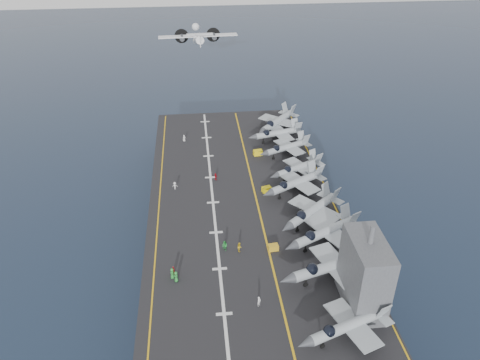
{
  "coord_description": "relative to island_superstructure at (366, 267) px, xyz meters",
  "views": [
    {
      "loc": [
        -8.81,
        -79.48,
        64.65
      ],
      "look_at": [
        0.0,
        4.0,
        13.0
      ],
      "focal_mm": 35.0,
      "sensor_mm": 36.0,
      "label": 1
    }
  ],
  "objects": [
    {
      "name": "crew_8",
      "position": [
        -28.23,
        7.84,
        -6.52
      ],
      "size": [
        0.89,
        1.24,
        1.95
      ],
      "primitive_type": "imported",
      "color": "#268C33",
      "rests_on": "flight_deck"
    },
    {
      "name": "crew_6",
      "position": [
        -15.54,
        1.11,
        -6.6
      ],
      "size": [
        1.27,
        1.27,
        1.8
      ],
      "primitive_type": "imported",
      "color": "silver",
      "rests_on": "flight_deck"
    },
    {
      "name": "crew_3",
      "position": [
        -28.81,
        35.94,
        -6.63
      ],
      "size": [
        1.08,
        0.75,
        1.73
      ],
      "primitive_type": "imported",
      "color": "silver",
      "rests_on": "flight_deck"
    },
    {
      "name": "crew_4",
      "position": [
        -19.89,
        38.84,
        -6.65
      ],
      "size": [
        1.13,
        1.23,
        1.71
      ],
      "primitive_type": "imported",
      "color": "#AB0913",
      "rests_on": "flight_deck"
    },
    {
      "name": "fighter_jet_6",
      "position": [
        -2.19,
        48.35,
        -5.13
      ],
      "size": [
        16.24,
        14.01,
        4.75
      ],
      "primitive_type": null,
      "color": "#8F969F",
      "rests_on": "flight_deck"
    },
    {
      "name": "fighter_jet_1",
      "position": [
        -3.06,
        5.81,
        -4.63
      ],
      "size": [
        19.05,
        15.4,
        5.74
      ],
      "primitive_type": null,
      "color": "#A0A9B2",
      "rests_on": "flight_deck"
    },
    {
      "name": "landing_centerline",
      "position": [
        -21.0,
        30.0,
        -7.48
      ],
      "size": [
        0.5,
        90.0,
        0.02
      ],
      "primitive_type": "cube",
      "color": "silver",
      "rests_on": "flight_deck"
    },
    {
      "name": "crew_5",
      "position": [
        -26.75,
        58.63,
        -6.64
      ],
      "size": [
        1.24,
        1.09,
        1.73
      ],
      "primitive_type": "imported",
      "color": "silver",
      "rests_on": "flight_deck"
    },
    {
      "name": "crew_1",
      "position": [
        -28.65,
        9.51,
        -6.67
      ],
      "size": [
        0.77,
        1.06,
        1.66
      ],
      "primitive_type": "imported",
      "color": "#B21919",
      "rests_on": "flight_deck"
    },
    {
      "name": "ground",
      "position": [
        -15.0,
        30.0,
        -17.9
      ],
      "size": [
        500.0,
        500.0,
        0.0
      ],
      "primitive_type": "plane",
      "color": "#142135",
      "rests_on": "ground"
    },
    {
      "name": "fighter_jet_3",
      "position": [
        -2.4,
        21.55,
        -4.75
      ],
      "size": [
        18.97,
        18.26,
        5.51
      ],
      "primitive_type": null,
      "color": "gray",
      "rests_on": "flight_deck"
    },
    {
      "name": "hull",
      "position": [
        -15.0,
        30.0,
        -12.9
      ],
      "size": [
        36.0,
        90.0,
        10.0
      ],
      "primitive_type": "cube",
      "color": "#56595E",
      "rests_on": "ground"
    },
    {
      "name": "tow_cart_b",
      "position": [
        -9.43,
        32.94,
        -6.93
      ],
      "size": [
        2.18,
        1.75,
        1.13
      ],
      "primitive_type": null,
      "color": "#D1BB0A",
      "rests_on": "flight_deck"
    },
    {
      "name": "fighter_jet_2",
      "position": [
        -1.7,
        14.78,
        -4.74
      ],
      "size": [
        18.93,
        16.56,
        5.51
      ],
      "primitive_type": null,
      "color": "#99A0AA",
      "rests_on": "flight_deck"
    },
    {
      "name": "foul_line",
      "position": [
        -12.0,
        30.0,
        -7.48
      ],
      "size": [
        0.35,
        90.0,
        0.02
      ],
      "primitive_type": "cube",
      "color": "gold",
      "rests_on": "flight_deck"
    },
    {
      "name": "crew_0",
      "position": [
        -28.87,
        8.68,
        -6.52
      ],
      "size": [
        0.89,
        1.24,
        1.95
      ],
      "primitive_type": "imported",
      "color": "#268C33",
      "rests_on": "flight_deck"
    },
    {
      "name": "deck_edge_stbd",
      "position": [
        3.5,
        30.0,
        -7.48
      ],
      "size": [
        0.25,
        90.0,
        0.02
      ],
      "primitive_type": "cube",
      "color": "gold",
      "rests_on": "flight_deck"
    },
    {
      "name": "deck_edge_port",
      "position": [
        -32.0,
        30.0,
        -7.48
      ],
      "size": [
        0.25,
        90.0,
        0.02
      ],
      "primitive_type": "cube",
      "color": "gold",
      "rests_on": "flight_deck"
    },
    {
      "name": "tow_cart_c",
      "position": [
        -9.02,
        49.33,
        -6.87
      ],
      "size": [
        2.26,
        1.64,
        1.26
      ],
      "primitive_type": null,
      "color": "yellow",
      "rests_on": "flight_deck"
    },
    {
      "name": "fighter_jet_7",
      "position": [
        -3.03,
        56.08,
        -5.03
      ],
      "size": [
        16.17,
        12.76,
        4.94
      ],
      "primitive_type": null,
      "color": "gray",
      "rests_on": "flight_deck"
    },
    {
      "name": "transport_plane",
      "position": [
        -21.42,
        93.28,
        8.76
      ],
      "size": [
        24.53,
        17.43,
        5.6
      ],
      "primitive_type": null,
      "color": "white"
    },
    {
      "name": "fighter_jet_4",
      "position": [
        -3.49,
        31.88,
        -4.87
      ],
      "size": [
        18.16,
        16.15,
        5.27
      ],
      "primitive_type": null,
      "color": "#9FA9B0",
      "rests_on": "flight_deck"
    },
    {
      "name": "flight_deck",
      "position": [
        -15.0,
        30.0,
        -7.7
      ],
      "size": [
        38.0,
        92.0,
        0.4
      ],
      "primitive_type": "cube",
      "color": "black",
      "rests_on": "hull"
    },
    {
      "name": "crew_2",
      "position": [
        -19.74,
        14.79,
        -6.51
      ],
      "size": [
        1.4,
        1.4,
        1.98
      ],
      "primitive_type": "imported",
      "color": "green",
      "rests_on": "flight_deck"
    },
    {
      "name": "fighter_jet_0",
      "position": [
        -3.98,
        -6.15,
        -4.97
      ],
      "size": [
        16.99,
        14.07,
        5.06
      ],
      "primitive_type": null,
      "color": "#949BA2",
      "rests_on": "flight_deck"
    },
    {
      "name": "fighter_jet_5",
      "position": [
        -1.51,
        38.44,
        -5.11
      ],
      "size": [
        16.43,
        14.49,
        4.77
      ],
      "primitive_type": null,
      "color": "#8B959B",
      "rests_on": "flight_deck"
    },
    {
      "name": "tow_cart_a",
      "position": [
        -11.18,
        13.96,
        -6.96
      ],
      "size": [
        1.92,
        1.37,
        1.08
      ],
      "primitive_type": null,
      "color": "gold",
      "rests_on": "flight_deck"
    },
    {
      "name": "island_superstructure",
      "position": [
        0.0,
        0.0,
        0.0
      ],
      "size": [
        5.0,
        10.0,
        15.0
      ],
      "primitive_type": null,
      "color": "#56595E",
      "rests_on": "flight_deck"
    },
    {
      "name": "crew_7",
      "position": [
        -17.17,
        14.31,
        -6.59
      ],
      "size": [
        0.81,
        1.14,
        1.82
      ],
      "primitive_type": "imported",
      "color": "yellow",
      "rests_on": "flight_deck"
    },
    {
      "name": "fighter_jet_8",
      "position": [
        -2.09,
        62.28,
        -4.68
      ],
      "size": [
        18.83,
        19.38,
        5.64
      ],
      "primitive_type": null,
      "color": "#919AA1",
      "rests_on": "flight_deck"
    }
  ]
}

